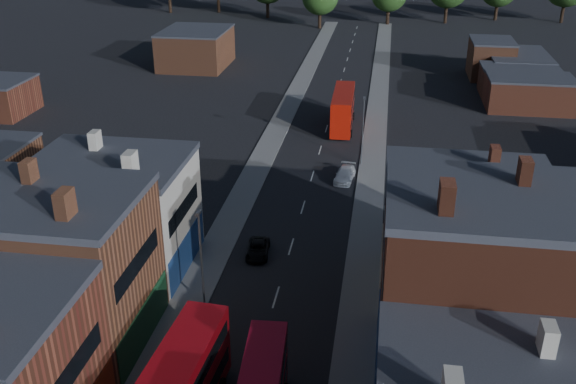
% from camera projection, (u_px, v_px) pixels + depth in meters
% --- Properties ---
extents(pavement_west, '(3.00, 200.00, 0.12)m').
position_uv_depth(pavement_west, '(244.00, 194.00, 67.09)').
color(pavement_west, gray).
rests_on(pavement_west, ground).
extents(pavement_east, '(3.00, 200.00, 0.12)m').
position_uv_depth(pavement_east, '(369.00, 203.00, 65.29)').
color(pavement_east, gray).
rests_on(pavement_east, ground).
extents(lamp_post_2, '(0.25, 0.70, 8.12)m').
position_uv_depth(lamp_post_2, '(201.00, 253.00, 47.04)').
color(lamp_post_2, slate).
rests_on(lamp_post_2, ground).
extents(lamp_post_3, '(0.25, 0.70, 8.12)m').
position_uv_depth(lamp_post_3, '(363.00, 127.00, 72.46)').
color(lamp_post_3, slate).
rests_on(lamp_post_3, ground).
extents(bus_2, '(3.06, 11.45, 4.92)m').
position_uv_depth(bus_2, '(343.00, 109.00, 85.17)').
color(bus_2, '#B61408').
rests_on(bus_2, ground).
extents(car_2, '(2.27, 4.23, 1.13)m').
position_uv_depth(car_2, '(258.00, 249.00, 55.75)').
color(car_2, black).
rests_on(car_2, ground).
extents(car_3, '(2.39, 4.84, 1.35)m').
position_uv_depth(car_3, '(345.00, 175.00, 70.25)').
color(car_3, white).
rests_on(car_3, ground).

